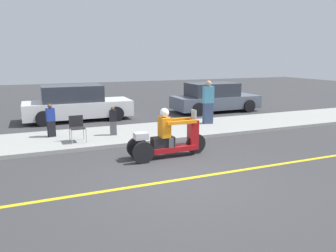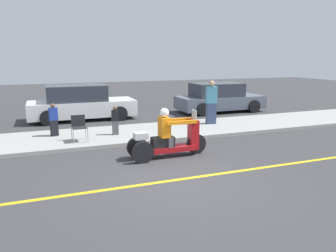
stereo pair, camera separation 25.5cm
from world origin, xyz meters
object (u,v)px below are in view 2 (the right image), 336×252
motorcycle_trike (168,140)px  folding_chair_set_back (79,125)px  spectator_end_of_line (115,121)px  parked_car_lot_left (219,98)px  spectator_by_tree (211,103)px  parked_car_lot_center (81,103)px  spectator_near_curb (54,120)px

motorcycle_trike → folding_chair_set_back: (-2.17, 2.30, 0.12)m
spectator_end_of_line → parked_car_lot_left: parked_car_lot_left is taller
spectator_by_tree → folding_chair_set_back: size_ratio=2.11×
spectator_by_tree → parked_car_lot_center: size_ratio=0.37×
parked_car_lot_left → spectator_near_curb: bearing=-159.3°
motorcycle_trike → spectator_by_tree: 4.50m
parked_car_lot_center → spectator_end_of_line: bearing=-79.6°
folding_chair_set_back → spectator_end_of_line: bearing=18.3°
folding_chair_set_back → spectator_near_curb: bearing=126.4°
spectator_near_curb → folding_chair_set_back: 1.22m
spectator_end_of_line → spectator_by_tree: 4.06m
spectator_end_of_line → spectator_by_tree: spectator_by_tree is taller
spectator_end_of_line → folding_chair_set_back: size_ratio=1.20×
folding_chair_set_back → parked_car_lot_center: size_ratio=0.18×
spectator_by_tree → parked_car_lot_left: (2.12, 3.10, -0.26)m
spectator_near_curb → folding_chair_set_back: bearing=-53.6°
motorcycle_trike → spectator_by_tree: size_ratio=1.32×
spectator_near_curb → parked_car_lot_left: size_ratio=0.25×
parked_car_lot_center → spectator_near_curb: bearing=-110.6°
spectator_end_of_line → folding_chair_set_back: spectator_end_of_line is taller
spectator_near_curb → folding_chair_set_back: size_ratio=1.36×
spectator_end_of_line → spectator_near_curb: size_ratio=0.88×
parked_car_lot_center → parked_car_lot_left: bearing=-2.6°
spectator_by_tree → parked_car_lot_left: size_ratio=0.39×
spectator_end_of_line → parked_car_lot_center: parked_car_lot_center is taller
parked_car_lot_left → spectator_end_of_line: bearing=-149.4°
spectator_by_tree → spectator_near_curb: bearing=179.5°
folding_chair_set_back → spectator_by_tree: bearing=10.1°
spectator_end_of_line → folding_chair_set_back: (-1.26, -0.42, 0.03)m
motorcycle_trike → spectator_near_curb: (-2.90, 3.28, 0.15)m
folding_chair_set_back → parked_car_lot_center: parked_car_lot_center is taller
parked_car_lot_center → parked_car_lot_left: 6.85m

